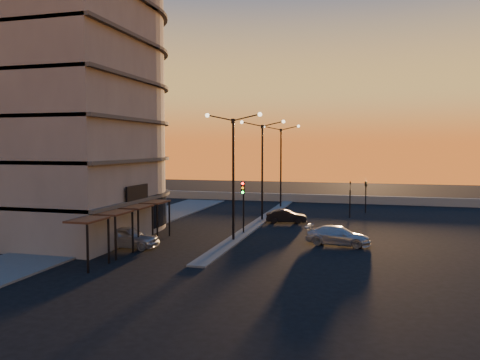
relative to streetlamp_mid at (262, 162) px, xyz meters
name	(u,v)px	position (x,y,z in m)	size (l,w,h in m)	color
ground	(233,241)	(0.00, -10.00, -5.59)	(120.00, 120.00, 0.00)	black
sidewalk_west	(132,225)	(-10.50, -6.00, -5.53)	(5.00, 40.00, 0.12)	#52524F
median	(262,220)	(0.00, 0.00, -5.53)	(1.20, 36.00, 0.12)	#52524F
parapet	(304,198)	(2.00, 16.00, -5.09)	(44.00, 0.50, 1.00)	gray
building	(66,86)	(-14.00, -9.97, 6.32)	(14.35, 17.08, 25.00)	slate
streetlamp_near	(233,166)	(0.00, -10.00, 0.00)	(4.32, 0.32, 9.51)	black
streetlamp_mid	(262,162)	(0.00, 0.00, 0.00)	(4.32, 0.32, 9.51)	black
streetlamp_far	(281,159)	(0.00, 10.00, 0.00)	(4.32, 0.32, 9.51)	black
traffic_light_main	(243,198)	(0.00, -7.13, -2.70)	(0.28, 0.44, 4.25)	black
signal_east_a	(350,198)	(8.00, 4.00, -3.66)	(0.13, 0.16, 3.60)	black
signal_east_b	(366,184)	(9.50, 8.00, -2.49)	(0.42, 1.99, 3.60)	black
car_hatchback	(127,237)	(-6.50, -14.19, -4.83)	(1.80, 4.47, 1.52)	#B2B6BA
car_sedan	(286,216)	(2.44, -0.71, -4.98)	(1.29, 3.69, 1.22)	black
car_wagon	(338,236)	(7.62, -9.37, -4.92)	(1.87, 4.61, 1.34)	#AFB2B7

